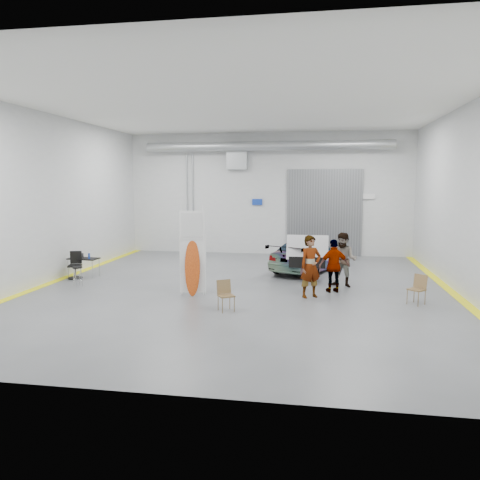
% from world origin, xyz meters
% --- Properties ---
extents(ground, '(16.00, 16.00, 0.00)m').
position_xyz_m(ground, '(0.00, 0.00, 0.00)').
color(ground, '#55585C').
rests_on(ground, ground).
extents(room_shell, '(14.02, 16.18, 6.01)m').
position_xyz_m(room_shell, '(0.24, 2.22, 4.08)').
color(room_shell, silver).
rests_on(room_shell, ground).
extents(sedan_car, '(3.49, 4.76, 1.28)m').
position_xyz_m(sedan_car, '(2.17, 3.73, 0.64)').
color(sedan_car, silver).
rests_on(sedan_car, ground).
extents(person_a, '(0.85, 0.77, 1.95)m').
position_xyz_m(person_a, '(2.30, -0.77, 0.97)').
color(person_a, '#825F47').
rests_on(person_a, ground).
extents(person_b, '(1.09, 0.95, 1.87)m').
position_xyz_m(person_b, '(3.39, 0.92, 0.93)').
color(person_b, '#445F7C').
rests_on(person_b, ground).
extents(person_c, '(1.09, 0.72, 1.74)m').
position_xyz_m(person_c, '(3.04, 0.04, 0.87)').
color(person_c, brown).
rests_on(person_c, ground).
extents(surfboard_display, '(0.80, 0.31, 2.85)m').
position_xyz_m(surfboard_display, '(-1.40, -1.16, 1.16)').
color(surfboard_display, white).
rests_on(surfboard_display, ground).
extents(folding_chair_near, '(0.55, 0.60, 0.85)m').
position_xyz_m(folding_chair_near, '(0.03, -2.75, 0.27)').
color(folding_chair_near, brown).
rests_on(folding_chair_near, ground).
extents(folding_chair_far, '(0.58, 0.65, 0.87)m').
position_xyz_m(folding_chair_far, '(5.38, -1.13, 0.27)').
color(folding_chair_far, brown).
rests_on(folding_chair_far, ground).
extents(shop_stool, '(0.35, 0.35, 0.68)m').
position_xyz_m(shop_stool, '(-5.62, -0.51, 0.34)').
color(shop_stool, black).
rests_on(shop_stool, ground).
extents(work_table, '(1.18, 0.67, 0.92)m').
position_xyz_m(work_table, '(-6.30, 1.08, 0.71)').
color(work_table, '#95999D').
rests_on(work_table, ground).
extents(office_chair, '(0.53, 0.56, 1.00)m').
position_xyz_m(office_chair, '(-6.36, 0.70, 0.44)').
color(office_chair, black).
rests_on(office_chair, ground).
extents(trunk_lid, '(1.49, 0.91, 0.04)m').
position_xyz_m(trunk_lid, '(2.17, 1.77, 1.30)').
color(trunk_lid, silver).
rests_on(trunk_lid, sedan_car).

